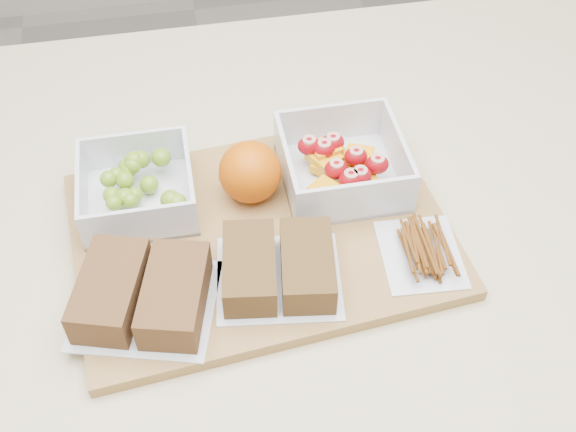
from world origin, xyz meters
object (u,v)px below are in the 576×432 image
grape_container (139,187)px  sandwich_bag_left (143,293)px  orange (250,172)px  sandwich_bag_center (279,267)px  fruit_container (342,165)px  pretzel_bag (422,248)px  cutting_board (261,234)px

grape_container → sandwich_bag_left: size_ratio=0.74×
orange → sandwich_bag_center: orange is taller
fruit_container → pretzel_bag: fruit_container is taller
fruit_container → grape_container: bearing=177.9°
grape_container → sandwich_bag_left: grape_container is taller
grape_container → sandwich_bag_left: bearing=-91.5°
fruit_container → sandwich_bag_left: size_ratio=0.81×
sandwich_bag_left → sandwich_bag_center: bearing=3.4°
grape_container → orange: bearing=-5.6°
sandwich_bag_left → pretzel_bag: sandwich_bag_left is taller
orange → sandwich_bag_left: bearing=-133.8°
sandwich_bag_left → sandwich_bag_center: size_ratio=1.18×
cutting_board → fruit_container: size_ratio=2.98×
orange → grape_container: bearing=174.4°
fruit_container → orange: bearing=-177.9°
grape_container → sandwich_bag_center: 0.20m
pretzel_bag → sandwich_bag_center: bearing=-178.9°
sandwich_bag_left → sandwich_bag_center: (0.14, 0.01, -0.00)m
sandwich_bag_center → cutting_board: bearing=96.1°
sandwich_bag_center → pretzel_bag: 0.16m
grape_container → fruit_container: bearing=-2.1°
sandwich_bag_left → pretzel_bag: size_ratio=1.57×
fruit_container → sandwich_bag_left: fruit_container is taller
grape_container → pretzel_bag: bearing=-25.0°
orange → sandwich_bag_center: size_ratio=0.50×
cutting_board → pretzel_bag: size_ratio=3.80×
cutting_board → orange: size_ratio=5.73×
orange → sandwich_bag_left: orange is taller
grape_container → pretzel_bag: (0.30, -0.14, -0.01)m
sandwich_bag_left → pretzel_bag: bearing=2.2°
sandwich_bag_center → grape_container: bearing=134.3°
cutting_board → fruit_container: fruit_container is taller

